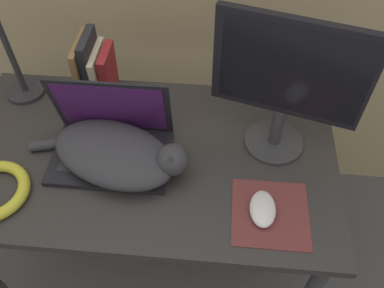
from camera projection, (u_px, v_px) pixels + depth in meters
desk at (147, 170)px, 1.29m from camera, size 1.16×0.65×0.71m
laptop at (111, 142)px, 1.20m from camera, size 0.35×0.23×0.24m
cat at (118, 154)px, 1.16m from camera, size 0.49×0.33×0.13m
external_monitor at (288, 82)px, 1.07m from camera, size 0.40×0.18×0.44m
mousepad at (270, 213)px, 1.09m from camera, size 0.21×0.21×0.00m
computer_mouse at (263, 209)px, 1.08m from camera, size 0.07×0.11×0.03m
book_row at (96, 72)px, 1.31m from camera, size 0.10×0.16×0.24m
desk_lamp at (0, 16)px, 1.14m from camera, size 0.17×0.17×0.47m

